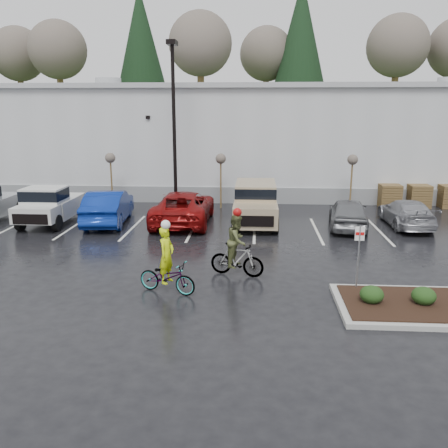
# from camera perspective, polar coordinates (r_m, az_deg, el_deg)

# --- Properties ---
(ground) EXTENTS (120.00, 120.00, 0.00)m
(ground) POSITION_cam_1_polar(r_m,az_deg,el_deg) (15.47, 1.67, -8.11)
(ground) COLOR black
(ground) RESTS_ON ground
(warehouse) EXTENTS (60.50, 15.50, 7.20)m
(warehouse) POSITION_cam_1_polar(r_m,az_deg,el_deg) (36.40, 3.06, 10.49)
(warehouse) COLOR #B5B7BA
(warehouse) RESTS_ON ground
(wooded_ridge) EXTENTS (80.00, 25.00, 6.00)m
(wooded_ridge) POSITION_cam_1_polar(r_m,az_deg,el_deg) (59.41, 3.38, 11.17)
(wooded_ridge) COLOR #253B18
(wooded_ridge) RESTS_ON ground
(lamppost) EXTENTS (0.50, 1.00, 9.22)m
(lamppost) POSITION_cam_1_polar(r_m,az_deg,el_deg) (26.72, -6.07, 13.58)
(lamppost) COLOR black
(lamppost) RESTS_ON ground
(sapling_west) EXTENTS (0.60, 0.60, 3.20)m
(sapling_west) POSITION_cam_1_polar(r_m,az_deg,el_deg) (28.80, -13.51, 7.40)
(sapling_west) COLOR #503B20
(sapling_west) RESTS_ON ground
(sapling_mid) EXTENTS (0.60, 0.60, 3.20)m
(sapling_mid) POSITION_cam_1_polar(r_m,az_deg,el_deg) (27.58, -0.39, 7.51)
(sapling_mid) COLOR #503B20
(sapling_mid) RESTS_ON ground
(sapling_east) EXTENTS (0.60, 0.60, 3.20)m
(sapling_east) POSITION_cam_1_polar(r_m,az_deg,el_deg) (28.05, 15.20, 7.13)
(sapling_east) COLOR #503B20
(sapling_east) RESTS_ON ground
(pallet_stack_a) EXTENTS (1.20, 1.20, 1.35)m
(pallet_stack_a) POSITION_cam_1_polar(r_m,az_deg,el_deg) (29.89, 19.29, 3.24)
(pallet_stack_a) COLOR #503B20
(pallet_stack_a) RESTS_ON ground
(pallet_stack_b) EXTENTS (1.20, 1.20, 1.35)m
(pallet_stack_b) POSITION_cam_1_polar(r_m,az_deg,el_deg) (30.38, 22.39, 3.14)
(pallet_stack_b) COLOR #503B20
(pallet_stack_b) RESTS_ON ground
(shrub_a) EXTENTS (0.70, 0.70, 0.52)m
(shrub_a) POSITION_cam_1_polar(r_m,az_deg,el_deg) (14.80, 17.35, -8.10)
(shrub_a) COLOR black
(shrub_a) RESTS_ON curb_island
(shrub_b) EXTENTS (0.70, 0.70, 0.52)m
(shrub_b) POSITION_cam_1_polar(r_m,az_deg,el_deg) (15.22, 22.90, -7.96)
(shrub_b) COLOR black
(shrub_b) RESTS_ON curb_island
(fire_lane_sign) EXTENTS (0.30, 0.05, 2.20)m
(fire_lane_sign) POSITION_cam_1_polar(r_m,az_deg,el_deg) (15.54, 15.90, -3.06)
(fire_lane_sign) COLOR gray
(fire_lane_sign) RESTS_ON ground
(pickup_white) EXTENTS (2.10, 5.20, 1.96)m
(pickup_white) POSITION_cam_1_polar(r_m,az_deg,el_deg) (25.91, -19.88, 2.35)
(pickup_white) COLOR beige
(pickup_white) RESTS_ON ground
(car_blue) EXTENTS (2.35, 5.36, 1.71)m
(car_blue) POSITION_cam_1_polar(r_m,az_deg,el_deg) (24.88, -13.74, 2.04)
(car_blue) COLOR navy
(car_blue) RESTS_ON ground
(car_red) EXTENTS (2.74, 5.93, 1.65)m
(car_red) POSITION_cam_1_polar(r_m,az_deg,el_deg) (24.30, -4.89, 2.04)
(car_red) COLOR maroon
(car_red) RESTS_ON ground
(suv_tan) EXTENTS (2.20, 5.10, 2.06)m
(suv_tan) POSITION_cam_1_polar(r_m,az_deg,el_deg) (23.98, 3.80, 2.40)
(suv_tan) COLOR tan
(suv_tan) RESTS_ON ground
(car_grey) EXTENTS (2.32, 4.58, 1.50)m
(car_grey) POSITION_cam_1_polar(r_m,az_deg,el_deg) (23.99, 14.71, 1.28)
(car_grey) COLOR slate
(car_grey) RESTS_ON ground
(car_far_silver) EXTENTS (1.92, 4.64, 1.34)m
(car_far_silver) POSITION_cam_1_polar(r_m,az_deg,el_deg) (25.26, 21.08, 1.25)
(car_far_silver) COLOR #999AA1
(car_far_silver) RESTS_ON ground
(cyclist_hivis) EXTENTS (2.09, 1.28, 2.39)m
(cyclist_hivis) POSITION_cam_1_polar(r_m,az_deg,el_deg) (15.24, -6.87, -5.59)
(cyclist_hivis) COLOR #3F3F44
(cyclist_hivis) RESTS_ON ground
(cyclist_olive) EXTENTS (1.96, 1.05, 2.44)m
(cyclist_olive) POSITION_cam_1_polar(r_m,az_deg,el_deg) (16.59, 1.57, -3.33)
(cyclist_olive) COLOR #3F3F44
(cyclist_olive) RESTS_ON ground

